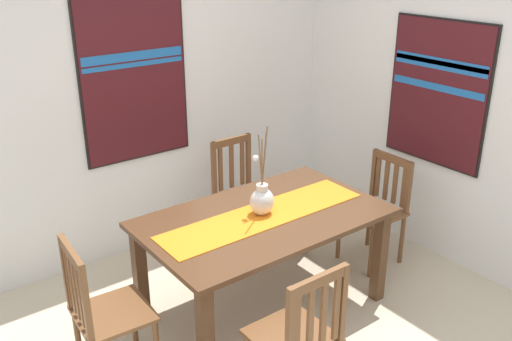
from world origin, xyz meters
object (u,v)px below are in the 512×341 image
object	(u,v)px
painting_on_side_wall	(438,93)
chair_3	(241,193)
chair_2	(299,336)
chair_1	(377,207)
centerpiece_vase	(262,199)
chair_0	(102,310)
painting_on_back_wall	(134,76)
dining_table	(263,229)

from	to	relation	value
painting_on_side_wall	chair_3	bearing A→B (deg)	140.95
chair_2	chair_1	bearing A→B (deg)	27.93
chair_3	painting_on_side_wall	world-z (taller)	painting_on_side_wall
chair_3	centerpiece_vase	bearing A→B (deg)	-116.81
chair_0	painting_on_back_wall	distance (m)	1.90
chair_3	painting_on_side_wall	xyz separation A→B (m)	(1.20, -0.98, 0.89)
centerpiece_vase	chair_3	distance (m)	1.01
chair_2	painting_on_side_wall	bearing A→B (deg)	19.65
chair_2	chair_3	world-z (taller)	chair_3
chair_3	painting_on_side_wall	bearing A→B (deg)	-39.05
chair_1	chair_3	world-z (taller)	chair_3
painting_on_side_wall	chair_0	bearing A→B (deg)	177.48
centerpiece_vase	chair_1	distance (m)	1.22
chair_2	chair_0	bearing A→B (deg)	131.99
chair_0	painting_on_side_wall	size ratio (longest dim) A/B	0.82
dining_table	painting_on_side_wall	distance (m)	1.79
centerpiece_vase	chair_0	bearing A→B (deg)	-179.22
chair_0	dining_table	bearing A→B (deg)	-0.28
dining_table	centerpiece_vase	xyz separation A→B (m)	(0.00, 0.02, 0.22)
chair_2	painting_on_back_wall	world-z (taller)	painting_on_back_wall
chair_1	chair_2	distance (m)	1.78
chair_3	painting_on_back_wall	distance (m)	1.30
chair_0	chair_1	size ratio (longest dim) A/B	1.06
dining_table	chair_1	xyz separation A→B (m)	(1.16, -0.01, -0.17)
chair_2	painting_on_side_wall	size ratio (longest dim) A/B	0.82
dining_table	painting_on_back_wall	bearing A→B (deg)	100.63
centerpiece_vase	painting_on_side_wall	size ratio (longest dim) A/B	0.52
centerpiece_vase	painting_on_back_wall	distance (m)	1.47
chair_2	painting_on_side_wall	distance (m)	2.34
painting_on_side_wall	dining_table	bearing A→B (deg)	175.86
centerpiece_vase	chair_3	xyz separation A→B (m)	(0.42, 0.84, -0.38)
centerpiece_vase	painting_on_side_wall	xyz separation A→B (m)	(1.63, -0.14, 0.51)
chair_1	chair_2	size ratio (longest dim) A/B	0.95
centerpiece_vase	chair_0	size ratio (longest dim) A/B	0.64
centerpiece_vase	painting_on_side_wall	distance (m)	1.71
dining_table	chair_2	bearing A→B (deg)	-115.89
dining_table	chair_0	size ratio (longest dim) A/B	1.75
dining_table	painting_on_back_wall	xyz separation A→B (m)	(-0.25, 1.33, 0.86)
centerpiece_vase	chair_3	bearing A→B (deg)	63.19
chair_0	painting_on_back_wall	xyz separation A→B (m)	(0.93, 1.32, 1.00)
centerpiece_vase	dining_table	bearing A→B (deg)	-96.96
chair_3	chair_2	bearing A→B (deg)	-116.13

